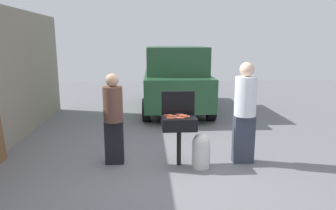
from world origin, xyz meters
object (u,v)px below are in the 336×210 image
hot_dog_6 (173,116)px  hot_dog_8 (186,117)px  hot_dog_1 (168,115)px  hot_dog_3 (183,116)px  hot_dog_0 (178,116)px  hot_dog_9 (171,118)px  hot_dog_10 (186,116)px  person_left (113,116)px  hot_dog_7 (178,118)px  hot_dog_5 (183,115)px  hot_dog_11 (179,114)px  parked_minivan (175,78)px  hot_dog_2 (170,117)px  person_right (245,109)px  propane_tank (201,150)px  hot_dog_4 (180,118)px  bbq_grill (179,125)px

hot_dog_6 → hot_dog_8: (0.23, -0.12, 0.00)m
hot_dog_1 → hot_dog_3: size_ratio=1.00×
hot_dog_0 → hot_dog_9: 0.19m
hot_dog_10 → person_left: bearing=173.6°
hot_dog_7 → hot_dog_9: (-0.13, -0.04, 0.00)m
hot_dog_5 → hot_dog_11: 0.08m
hot_dog_5 → person_left: (-1.23, 0.07, -0.01)m
hot_dog_0 → parked_minivan: bearing=85.7°
hot_dog_1 → hot_dog_2: bearing=-79.9°
hot_dog_7 → hot_dog_1: bearing=130.3°
hot_dog_3 → hot_dog_11: 0.10m
hot_dog_1 → person_right: 1.38m
hot_dog_3 → propane_tank: size_ratio=0.21×
hot_dog_3 → hot_dog_8: same height
hot_dog_8 → hot_dog_2: bearing=175.1°
parked_minivan → hot_dog_5: bearing=87.6°
hot_dog_9 → hot_dog_10: (0.28, 0.14, 0.00)m
hot_dog_0 → hot_dog_8: 0.15m
hot_dog_4 → hot_dog_8: 0.12m
hot_dog_7 → person_left: bearing=168.0°
hot_dog_9 → parked_minivan: (0.49, 4.73, 0.13)m
hot_dog_10 → hot_dog_3: bearing=141.9°
hot_dog_9 → hot_dog_11: (0.18, 0.27, 0.00)m
hot_dog_4 → hot_dog_6: same height
person_right → parked_minivan: (-0.85, 4.54, 0.03)m
hot_dog_7 → parked_minivan: size_ratio=0.03×
bbq_grill → hot_dog_4: (0.01, -0.13, 0.15)m
parked_minivan → person_right: bearing=101.5°
hot_dog_0 → propane_tank: bearing=-16.8°
hot_dog_7 → propane_tank: 0.71m
hot_dog_9 → hot_dog_0: bearing=41.1°
hot_dog_6 → hot_dog_11: same height
hot_dog_11 → propane_tank: hot_dog_11 is taller
hot_dog_5 → person_right: bearing=-1.1°
hot_dog_3 → hot_dog_5: 0.04m
hot_dog_2 → hot_dog_5: 0.27m
propane_tank → person_right: person_right is taller
hot_dog_9 → hot_dog_10: 0.31m
hot_dog_10 → person_left: 1.29m
hot_dog_7 → hot_dog_9: bearing=-162.5°
hot_dog_3 → parked_minivan: size_ratio=0.03×
hot_dog_0 → person_right: bearing=3.2°
hot_dog_3 → propane_tank: 0.68m
hot_dog_10 → propane_tank: hot_dog_10 is taller
hot_dog_7 → parked_minivan: 4.71m
hot_dog_7 → bbq_grill: bearing=71.7°
hot_dog_9 → hot_dog_11: size_ratio=1.00×
hot_dog_2 → hot_dog_4: bearing=-25.3°
hot_dog_6 → hot_dog_11: 0.16m
person_right → bbq_grill: bearing=-11.7°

